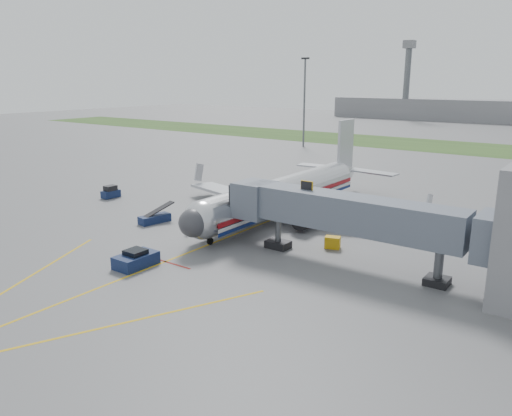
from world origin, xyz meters
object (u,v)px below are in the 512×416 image
Objects in this scene: belt_loader at (155,218)px; pushback_tug at (136,259)px; ramp_worker at (188,226)px; baggage_tug at (111,192)px; airliner at (284,193)px.

pushback_tug is at bearing -49.58° from belt_loader.
baggage_tug is at bearing 100.95° from ramp_worker.
ramp_worker is at bearing -15.87° from baggage_tug.
airliner is at bearing 48.27° from belt_loader.
airliner is at bearing 14.99° from baggage_tug.
baggage_tug is at bearing -165.01° from airliner.
pushback_tug is 2.24× the size of ramp_worker.
belt_loader reaches higher than baggage_tug.
baggage_tug reaches higher than pushback_tug.
belt_loader is (13.87, -4.82, -0.23)m from baggage_tug.
pushback_tug is 27.24m from baggage_tug.
ramp_worker is (19.66, -5.59, 0.06)m from baggage_tug.
belt_loader is at bearing 109.23° from ramp_worker.
ramp_worker is (-2.99, 9.54, 0.18)m from pushback_tug.
belt_loader is at bearing -19.15° from baggage_tug.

